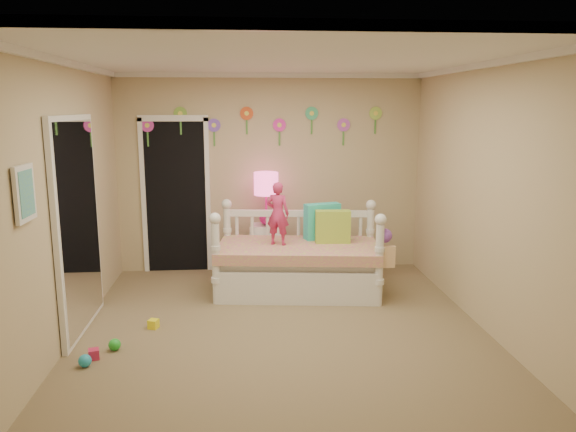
{
  "coord_description": "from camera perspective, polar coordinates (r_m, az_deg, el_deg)",
  "views": [
    {
      "loc": [
        -0.37,
        -5.06,
        2.18
      ],
      "look_at": [
        0.1,
        0.6,
        1.05
      ],
      "focal_mm": 34.49,
      "sensor_mm": 36.0,
      "label": 1
    }
  ],
  "objects": [
    {
      "name": "floor",
      "position": [
        5.52,
        -0.53,
        -12.0
      ],
      "size": [
        4.0,
        4.5,
        0.01
      ],
      "primitive_type": "cube",
      "color": "#7F684C",
      "rests_on": "ground"
    },
    {
      "name": "ceiling",
      "position": [
        5.09,
        -0.59,
        15.99
      ],
      "size": [
        4.0,
        4.5,
        0.01
      ],
      "primitive_type": "cube",
      "color": "white",
      "rests_on": "floor"
    },
    {
      "name": "back_wall",
      "position": [
        7.37,
        -1.84,
        4.38
      ],
      "size": [
        4.0,
        0.01,
        2.6
      ],
      "primitive_type": "cube",
      "color": "tan",
      "rests_on": "floor"
    },
    {
      "name": "left_wall",
      "position": [
        5.39,
        -22.28,
        1.01
      ],
      "size": [
        0.01,
        4.5,
        2.6
      ],
      "primitive_type": "cube",
      "color": "tan",
      "rests_on": "floor"
    },
    {
      "name": "right_wall",
      "position": [
        5.66,
        20.1,
        1.62
      ],
      "size": [
        0.01,
        4.5,
        2.6
      ],
      "primitive_type": "cube",
      "color": "tan",
      "rests_on": "floor"
    },
    {
      "name": "crown_molding",
      "position": [
        5.09,
        -0.59,
        15.65
      ],
      "size": [
        4.0,
        4.5,
        0.06
      ],
      "primitive_type": null,
      "color": "white",
      "rests_on": "ceiling"
    },
    {
      "name": "daybed",
      "position": [
        6.55,
        1.02,
        -3.44
      ],
      "size": [
        2.02,
        1.24,
        1.04
      ],
      "primitive_type": null,
      "rotation": [
        0.0,
        0.0,
        -0.12
      ],
      "color": "white",
      "rests_on": "floor"
    },
    {
      "name": "pillow_turquoise",
      "position": [
        6.79,
        3.54,
        -0.54
      ],
      "size": [
        0.46,
        0.27,
        0.44
      ],
      "primitive_type": "cube",
      "rotation": [
        0.0,
        0.0,
        0.28
      ],
      "color": "#26BF94",
      "rests_on": "daybed"
    },
    {
      "name": "pillow_lime",
      "position": [
        6.6,
        4.64,
        -1.1
      ],
      "size": [
        0.42,
        0.17,
        0.39
      ],
      "primitive_type": "cube",
      "rotation": [
        0.0,
        0.0,
        -0.05
      ],
      "color": "#9DC13A",
      "rests_on": "daybed"
    },
    {
      "name": "child",
      "position": [
        6.45,
        -1.06,
        0.25
      ],
      "size": [
        0.32,
        0.26,
        0.74
      ],
      "primitive_type": "imported",
      "rotation": [
        0.0,
        0.0,
        2.78
      ],
      "color": "#CE2E66",
      "rests_on": "daybed"
    },
    {
      "name": "nightstand",
      "position": [
        7.27,
        -2.22,
        -3.48
      ],
      "size": [
        0.44,
        0.36,
        0.67
      ],
      "primitive_type": "cube",
      "rotation": [
        0.0,
        0.0,
        -0.15
      ],
      "color": "white",
      "rests_on": "floor"
    },
    {
      "name": "table_lamp",
      "position": [
        7.11,
        -2.27,
        2.67
      ],
      "size": [
        0.31,
        0.31,
        0.69
      ],
      "color": "#F72199",
      "rests_on": "nightstand"
    },
    {
      "name": "closet_doorway",
      "position": [
        7.44,
        -11.49,
        2.16
      ],
      "size": [
        0.9,
        0.04,
        2.07
      ],
      "primitive_type": "cube",
      "color": "black",
      "rests_on": "back_wall"
    },
    {
      "name": "flower_decals",
      "position": [
        7.31,
        -2.58,
        9.35
      ],
      "size": [
        3.4,
        0.02,
        0.5
      ],
      "primitive_type": null,
      "color": "#B2668C",
      "rests_on": "back_wall"
    },
    {
      "name": "mirror_closet",
      "position": [
        5.7,
        -20.83,
        -0.92
      ],
      "size": [
        0.07,
        1.3,
        2.1
      ],
      "primitive_type": "cube",
      "color": "white",
      "rests_on": "left_wall"
    },
    {
      "name": "wall_picture",
      "position": [
        4.5,
        -25.53,
        2.12
      ],
      "size": [
        0.05,
        0.34,
        0.42
      ],
      "primitive_type": "cube",
      "color": "white",
      "rests_on": "left_wall"
    },
    {
      "name": "hanging_bag",
      "position": [
        6.19,
        9.95,
        -3.4
      ],
      "size": [
        0.2,
        0.16,
        0.36
      ],
      "primitive_type": null,
      "color": "beige",
      "rests_on": "daybed"
    },
    {
      "name": "toy_scatter",
      "position": [
        5.43,
        -18.32,
        -12.4
      ],
      "size": [
        1.06,
        1.44,
        0.11
      ],
      "primitive_type": null,
      "rotation": [
        0.0,
        0.0,
        0.21
      ],
      "color": "#996666",
      "rests_on": "floor"
    }
  ]
}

